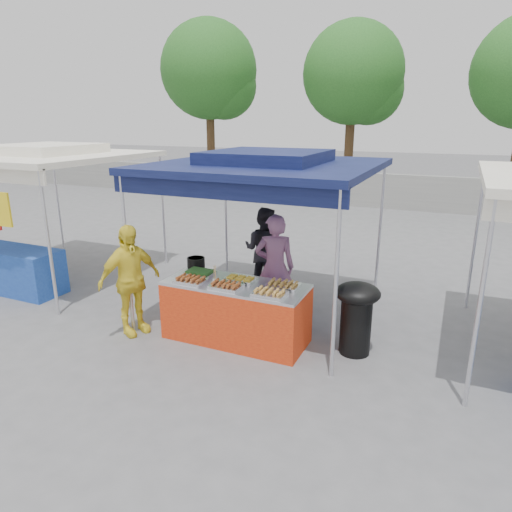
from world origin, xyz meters
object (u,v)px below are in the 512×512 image
at_px(vendor_table, 236,312).
at_px(wok_burner, 357,312).
at_px(cooking_pot, 196,263).
at_px(vendor_woman, 275,268).
at_px(helper_man, 264,250).
at_px(customer_person, 130,280).

bearing_deg(vendor_table, wok_burner, 10.68).
xyz_separation_m(cooking_pot, vendor_woman, (1.08, 0.52, -0.09)).
relative_size(vendor_table, helper_man, 1.29).
height_order(cooking_pot, customer_person, customer_person).
xyz_separation_m(vendor_table, vendor_woman, (0.22, 0.90, 0.41)).
distance_m(vendor_table, customer_person, 1.58).
height_order(cooking_pot, vendor_woman, vendor_woman).
xyz_separation_m(vendor_table, cooking_pot, (-0.86, 0.38, 0.50)).
distance_m(cooking_pot, vendor_woman, 1.20).
bearing_deg(vendor_woman, helper_man, -80.61).
xyz_separation_m(cooking_pot, helper_man, (0.45, 1.58, -0.16)).
bearing_deg(wok_burner, vendor_woman, -178.91).
distance_m(wok_burner, helper_man, 2.63).
distance_m(vendor_table, helper_man, 2.03).
height_order(vendor_woman, helper_man, vendor_woman).
distance_m(cooking_pot, helper_man, 1.65).
bearing_deg(wok_burner, vendor_table, -145.22).
distance_m(vendor_table, wok_burner, 1.66).
xyz_separation_m(wok_burner, customer_person, (-3.10, -0.72, 0.22)).
bearing_deg(vendor_woman, customer_person, 16.30).
relative_size(vendor_table, wok_burner, 2.01).
bearing_deg(vendor_woman, cooking_pot, 4.35).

